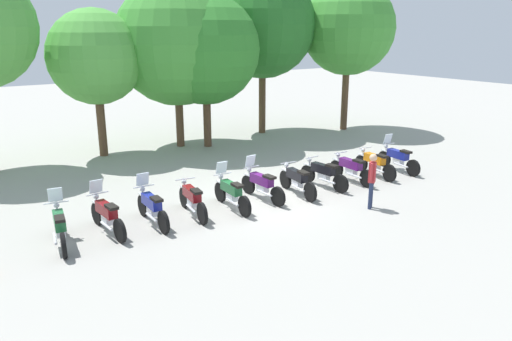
% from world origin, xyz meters
% --- Properties ---
extents(ground_plane, '(80.00, 80.00, 0.00)m').
position_xyz_m(ground_plane, '(0.00, 0.00, 0.00)').
color(ground_plane, '#9E9B93').
extents(motorcycle_0, '(0.69, 2.18, 1.37)m').
position_xyz_m(motorcycle_0, '(-6.25, 0.26, 0.52)').
color(motorcycle_0, black).
rests_on(motorcycle_0, ground_plane).
extents(motorcycle_1, '(0.62, 2.19, 1.37)m').
position_xyz_m(motorcycle_1, '(-5.01, 0.35, 0.52)').
color(motorcycle_1, black).
rests_on(motorcycle_1, ground_plane).
extents(motorcycle_2, '(0.62, 2.19, 1.37)m').
position_xyz_m(motorcycle_2, '(-3.75, 0.25, 0.52)').
color(motorcycle_2, black).
rests_on(motorcycle_2, ground_plane).
extents(motorcycle_3, '(0.66, 2.19, 0.99)m').
position_xyz_m(motorcycle_3, '(-2.50, 0.21, 0.50)').
color(motorcycle_3, black).
rests_on(motorcycle_3, ground_plane).
extents(motorcycle_4, '(0.62, 2.19, 1.37)m').
position_xyz_m(motorcycle_4, '(-1.25, 0.03, 0.52)').
color(motorcycle_4, black).
rests_on(motorcycle_4, ground_plane).
extents(motorcycle_5, '(0.62, 2.19, 1.37)m').
position_xyz_m(motorcycle_5, '(-0.00, 0.17, 0.52)').
color(motorcycle_5, black).
rests_on(motorcycle_5, ground_plane).
extents(motorcycle_6, '(0.66, 2.19, 0.99)m').
position_xyz_m(motorcycle_6, '(1.25, -0.09, 0.50)').
color(motorcycle_6, black).
rests_on(motorcycle_6, ground_plane).
extents(motorcycle_7, '(0.62, 2.19, 0.99)m').
position_xyz_m(motorcycle_7, '(2.49, -0.01, 0.50)').
color(motorcycle_7, black).
rests_on(motorcycle_7, ground_plane).
extents(motorcycle_8, '(0.62, 2.19, 0.99)m').
position_xyz_m(motorcycle_8, '(3.75, -0.09, 0.50)').
color(motorcycle_8, black).
rests_on(motorcycle_8, ground_plane).
extents(motorcycle_9, '(0.64, 2.19, 0.99)m').
position_xyz_m(motorcycle_9, '(5.00, -0.09, 0.50)').
color(motorcycle_9, black).
rests_on(motorcycle_9, ground_plane).
extents(motorcycle_10, '(0.63, 2.19, 1.37)m').
position_xyz_m(motorcycle_10, '(6.25, -0.13, 0.52)').
color(motorcycle_10, black).
rests_on(motorcycle_10, ground_plane).
extents(person_0, '(0.38, 0.32, 1.73)m').
position_xyz_m(person_0, '(2.30, -2.39, 1.02)').
color(person_0, '#232D4C').
rests_on(person_0, ground_plane).
extents(tree_2, '(3.95, 3.95, 6.19)m').
position_xyz_m(tree_2, '(-2.41, 8.76, 4.20)').
color(tree_2, brown).
rests_on(tree_2, ground_plane).
extents(tree_3, '(5.55, 5.55, 7.50)m').
position_xyz_m(tree_3, '(1.16, 8.49, 4.71)').
color(tree_3, brown).
rests_on(tree_3, ground_plane).
extents(tree_4, '(4.92, 4.92, 6.91)m').
position_xyz_m(tree_4, '(2.21, 7.73, 4.44)').
color(tree_4, brown).
rests_on(tree_4, ground_plane).
extents(tree_5, '(5.35, 5.35, 8.21)m').
position_xyz_m(tree_5, '(6.14, 8.85, 5.52)').
color(tree_5, brown).
rests_on(tree_5, ground_plane).
extents(tree_6, '(4.87, 4.87, 7.80)m').
position_xyz_m(tree_6, '(10.35, 7.04, 5.36)').
color(tree_6, brown).
rests_on(tree_6, ground_plane).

